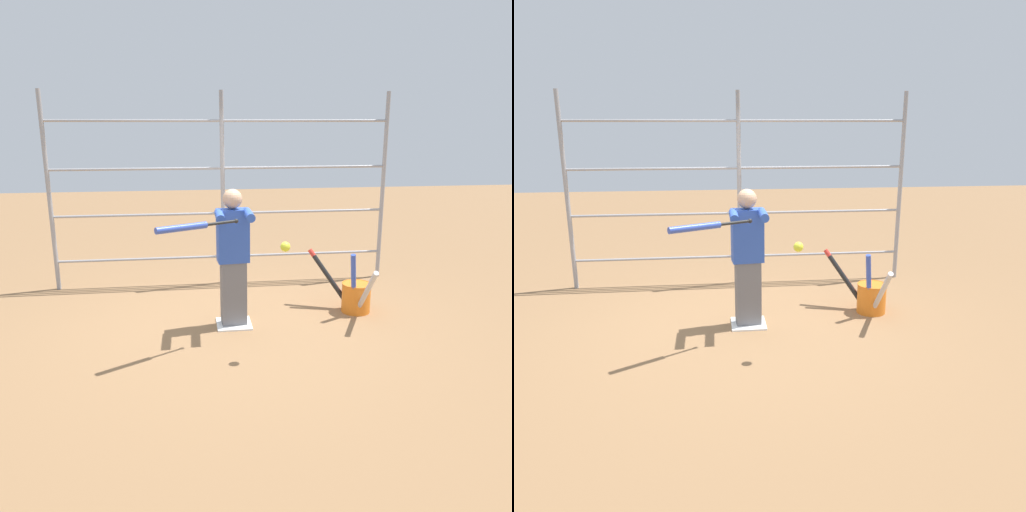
# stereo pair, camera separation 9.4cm
# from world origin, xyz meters

# --- Properties ---
(ground_plane) EXTENTS (24.00, 24.00, 0.00)m
(ground_plane) POSITION_xyz_m (0.00, 0.00, 0.00)
(ground_plane) COLOR olive
(home_plate) EXTENTS (0.40, 0.40, 0.02)m
(home_plate) POSITION_xyz_m (0.00, 0.00, 0.01)
(home_plate) COLOR white
(home_plate) RESTS_ON ground
(fence_backstop) EXTENTS (4.75, 0.06, 2.70)m
(fence_backstop) POSITION_xyz_m (0.00, -1.60, 1.35)
(fence_backstop) COLOR #939399
(fence_backstop) RESTS_ON ground
(batter) EXTENTS (0.41, 0.55, 1.59)m
(batter) POSITION_xyz_m (0.00, 0.02, 0.86)
(batter) COLOR slate
(batter) RESTS_ON ground
(baseball_bat_swinging) EXTENTS (0.82, 0.51, 0.08)m
(baseball_bat_swinging) POSITION_xyz_m (0.48, 0.71, 1.32)
(baseball_bat_swinging) COLOR black
(softball_in_flight) EXTENTS (0.10, 0.10, 0.10)m
(softball_in_flight) POSITION_xyz_m (-0.43, 0.86, 1.14)
(softball_in_flight) COLOR yellow
(bat_bucket) EXTENTS (0.72, 1.12, 0.80)m
(bat_bucket) POSITION_xyz_m (-1.51, -0.22, 0.23)
(bat_bucket) COLOR orange
(bat_bucket) RESTS_ON ground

